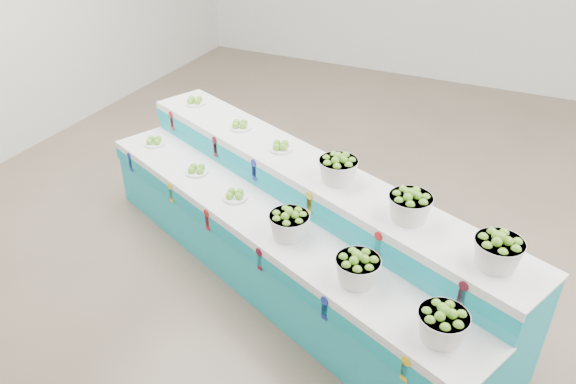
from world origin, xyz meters
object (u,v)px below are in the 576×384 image
(basket_lower_left, at_px, (289,223))
(plate_upper_mid, at_px, (240,124))
(basket_upper_right, at_px, (498,251))
(display_stand, at_px, (288,227))

(basket_lower_left, xyz_separation_m, plate_upper_mid, (-1.00, 1.02, 0.23))
(basket_upper_right, bearing_deg, basket_lower_left, 176.76)
(plate_upper_mid, distance_m, basket_upper_right, 2.77)
(basket_lower_left, height_order, basket_upper_right, basket_upper_right)
(display_stand, bearing_deg, basket_lower_left, -40.08)
(basket_upper_right, bearing_deg, plate_upper_mid, 156.58)
(display_stand, relative_size, plate_upper_mid, 19.82)
(plate_upper_mid, relative_size, basket_upper_right, 0.67)
(plate_upper_mid, xyz_separation_m, basket_upper_right, (2.55, -1.10, 0.07))
(basket_lower_left, distance_m, basket_upper_right, 1.57)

